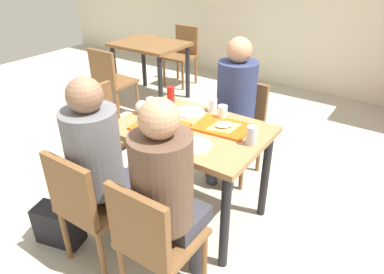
{
  "coord_description": "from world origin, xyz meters",
  "views": [
    {
      "loc": [
        1.19,
        -1.74,
        1.84
      ],
      "look_at": [
        0.0,
        0.0,
        0.68
      ],
      "focal_mm": 32.44,
      "sensor_mm": 36.0,
      "label": 1
    }
  ],
  "objects_px": {
    "person_in_brown_jacket": "(167,187)",
    "background_chair_near": "(110,79)",
    "tray_red_far": "(223,127)",
    "plastic_cup_b": "(167,140)",
    "chair_far_side": "(240,123)",
    "handbag": "(59,225)",
    "paper_plate_near_edge": "(194,145)",
    "background_table": "(150,53)",
    "person_in_red": "(100,158)",
    "person_far_side": "(234,102)",
    "pizza_slice_a": "(156,125)",
    "paper_plate_center": "(190,111)",
    "foil_bundle": "(142,107)",
    "tray_red_near": "(160,127)",
    "plastic_cup_c": "(151,105)",
    "main_table": "(192,142)",
    "pizza_slice_b": "(224,125)",
    "soda_can": "(252,135)",
    "background_chair_far": "(183,51)",
    "plastic_cup_a": "(212,105)",
    "chair_near_right": "(152,238)",
    "condiment_bottle": "(171,97)",
    "chair_left_end": "(105,128)",
    "plastic_cup_d": "(222,112)"
  },
  "relations": [
    {
      "from": "paper_plate_near_edge",
      "to": "background_table",
      "type": "distance_m",
      "value": 2.69
    },
    {
      "from": "plastic_cup_b",
      "to": "background_chair_far",
      "type": "xyz_separation_m",
      "value": [
        -1.81,
        2.7,
        -0.32
      ]
    },
    {
      "from": "chair_far_side",
      "to": "person_in_red",
      "type": "height_order",
      "value": "person_in_red"
    },
    {
      "from": "main_table",
      "to": "person_in_red",
      "type": "distance_m",
      "value": 0.66
    },
    {
      "from": "tray_red_far",
      "to": "foil_bundle",
      "type": "height_order",
      "value": "foil_bundle"
    },
    {
      "from": "person_far_side",
      "to": "pizza_slice_a",
      "type": "distance_m",
      "value": 0.78
    },
    {
      "from": "plastic_cup_d",
      "to": "background_table",
      "type": "distance_m",
      "value": 2.37
    },
    {
      "from": "main_table",
      "to": "background_chair_near",
      "type": "relative_size",
      "value": 1.21
    },
    {
      "from": "chair_near_right",
      "to": "pizza_slice_b",
      "type": "distance_m",
      "value": 0.9
    },
    {
      "from": "paper_plate_near_edge",
      "to": "soda_can",
      "type": "distance_m",
      "value": 0.36
    },
    {
      "from": "chair_far_side",
      "to": "chair_near_right",
      "type": "bearing_deg",
      "value": -80.32
    },
    {
      "from": "paper_plate_near_edge",
      "to": "pizza_slice_a",
      "type": "distance_m",
      "value": 0.34
    },
    {
      "from": "chair_near_right",
      "to": "handbag",
      "type": "distance_m",
      "value": 0.93
    },
    {
      "from": "person_in_brown_jacket",
      "to": "tray_red_far",
      "type": "xyz_separation_m",
      "value": [
        -0.08,
        0.71,
        0.03
      ]
    },
    {
      "from": "chair_far_side",
      "to": "person_in_brown_jacket",
      "type": "xyz_separation_m",
      "value": [
        0.25,
        -1.35,
        0.25
      ]
    },
    {
      "from": "tray_red_far",
      "to": "background_chair_far",
      "type": "xyz_separation_m",
      "value": [
        -1.97,
        2.28,
        -0.28
      ]
    },
    {
      "from": "chair_near_right",
      "to": "paper_plate_near_edge",
      "type": "xyz_separation_m",
      "value": [
        -0.1,
        0.55,
        0.27
      ]
    },
    {
      "from": "main_table",
      "to": "person_in_red",
      "type": "relative_size",
      "value": 0.82
    },
    {
      "from": "soda_can",
      "to": "background_table",
      "type": "bearing_deg",
      "value": 143.61
    },
    {
      "from": "person_in_brown_jacket",
      "to": "background_chair_near",
      "type": "relative_size",
      "value": 1.49
    },
    {
      "from": "plastic_cup_c",
      "to": "plastic_cup_a",
      "type": "bearing_deg",
      "value": 33.53
    },
    {
      "from": "handbag",
      "to": "plastic_cup_b",
      "type": "bearing_deg",
      "value": 35.8
    },
    {
      "from": "chair_left_end",
      "to": "plastic_cup_d",
      "type": "xyz_separation_m",
      "value": [
        0.99,
        0.23,
        0.32
      ]
    },
    {
      "from": "paper_plate_near_edge",
      "to": "person_in_brown_jacket",
      "type": "bearing_deg",
      "value": -75.96
    },
    {
      "from": "chair_near_right",
      "to": "condiment_bottle",
      "type": "relative_size",
      "value": 5.23
    },
    {
      "from": "person_in_brown_jacket",
      "to": "soda_can",
      "type": "distance_m",
      "value": 0.65
    },
    {
      "from": "person_far_side",
      "to": "handbag",
      "type": "height_order",
      "value": "person_far_side"
    },
    {
      "from": "paper_plate_center",
      "to": "plastic_cup_b",
      "type": "relative_size",
      "value": 2.2
    },
    {
      "from": "tray_red_far",
      "to": "plastic_cup_b",
      "type": "xyz_separation_m",
      "value": [
        -0.15,
        -0.42,
        0.04
      ]
    },
    {
      "from": "chair_near_right",
      "to": "chair_left_end",
      "type": "xyz_separation_m",
      "value": [
        -1.15,
        0.75,
        0.0
      ]
    },
    {
      "from": "paper_plate_near_edge",
      "to": "plastic_cup_c",
      "type": "xyz_separation_m",
      "value": [
        -0.56,
        0.25,
        0.05
      ]
    },
    {
      "from": "person_in_brown_jacket",
      "to": "background_chair_near",
      "type": "height_order",
      "value": "person_in_brown_jacket"
    },
    {
      "from": "plastic_cup_d",
      "to": "handbag",
      "type": "relative_size",
      "value": 0.31
    },
    {
      "from": "chair_far_side",
      "to": "tray_red_near",
      "type": "height_order",
      "value": "chair_far_side"
    },
    {
      "from": "paper_plate_center",
      "to": "foil_bundle",
      "type": "height_order",
      "value": "foil_bundle"
    },
    {
      "from": "pizza_slice_a",
      "to": "foil_bundle",
      "type": "distance_m",
      "value": 0.28
    },
    {
      "from": "chair_near_right",
      "to": "person_in_red",
      "type": "distance_m",
      "value": 0.58
    },
    {
      "from": "soda_can",
      "to": "foil_bundle",
      "type": "distance_m",
      "value": 0.87
    },
    {
      "from": "paper_plate_center",
      "to": "foil_bundle",
      "type": "distance_m",
      "value": 0.36
    },
    {
      "from": "person_in_brown_jacket",
      "to": "paper_plate_near_edge",
      "type": "relative_size",
      "value": 5.67
    },
    {
      "from": "person_far_side",
      "to": "plastic_cup_b",
      "type": "relative_size",
      "value": 12.47
    },
    {
      "from": "tray_red_far",
      "to": "paper_plate_center",
      "type": "relative_size",
      "value": 1.64
    },
    {
      "from": "condiment_bottle",
      "to": "foil_bundle",
      "type": "xyz_separation_m",
      "value": [
        -0.1,
        -0.22,
        -0.03
      ]
    },
    {
      "from": "person_in_brown_jacket",
      "to": "person_far_side",
      "type": "bearing_deg",
      "value": 101.86
    },
    {
      "from": "tray_red_near",
      "to": "plastic_cup_a",
      "type": "distance_m",
      "value": 0.46
    },
    {
      "from": "chair_far_side",
      "to": "handbag",
      "type": "bearing_deg",
      "value": -111.86
    },
    {
      "from": "pizza_slice_b",
      "to": "paper_plate_center",
      "type": "bearing_deg",
      "value": 164.77
    },
    {
      "from": "tray_red_near",
      "to": "plastic_cup_c",
      "type": "height_order",
      "value": "plastic_cup_c"
    },
    {
      "from": "plastic_cup_c",
      "to": "plastic_cup_d",
      "type": "distance_m",
      "value": 0.54
    },
    {
      "from": "tray_red_near",
      "to": "tray_red_far",
      "type": "bearing_deg",
      "value": 33.39
    }
  ]
}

